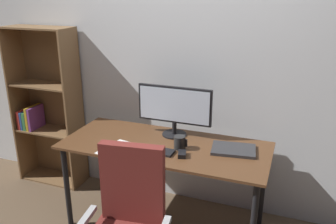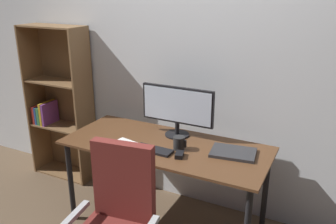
% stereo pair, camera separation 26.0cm
% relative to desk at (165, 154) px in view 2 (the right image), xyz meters
% --- Properties ---
extents(ground_plane, '(12.00, 12.00, 0.00)m').
position_rel_desk_xyz_m(ground_plane, '(0.00, 0.00, -0.66)').
color(ground_plane, brown).
extents(back_wall, '(6.40, 0.10, 2.60)m').
position_rel_desk_xyz_m(back_wall, '(0.00, 0.51, 0.64)').
color(back_wall, silver).
rests_on(back_wall, ground).
extents(desk, '(1.60, 0.69, 0.74)m').
position_rel_desk_xyz_m(desk, '(0.00, 0.00, 0.00)').
color(desk, '#56351E').
rests_on(desk, ground).
extents(monitor, '(0.61, 0.20, 0.41)m').
position_rel_desk_xyz_m(monitor, '(0.01, 0.20, 0.32)').
color(monitor, black).
rests_on(monitor, desk).
extents(keyboard, '(0.29, 0.12, 0.02)m').
position_rel_desk_xyz_m(keyboard, '(-0.02, -0.14, 0.09)').
color(keyboard, black).
rests_on(keyboard, desk).
extents(mouse, '(0.08, 0.11, 0.03)m').
position_rel_desk_xyz_m(mouse, '(0.19, -0.14, 0.10)').
color(mouse, black).
rests_on(mouse, desk).
extents(coffee_mug, '(0.10, 0.09, 0.10)m').
position_rel_desk_xyz_m(coffee_mug, '(0.13, -0.03, 0.14)').
color(coffee_mug, black).
rests_on(coffee_mug, desk).
extents(laptop, '(0.35, 0.27, 0.02)m').
position_rel_desk_xyz_m(laptop, '(0.52, 0.07, 0.10)').
color(laptop, '#2D2D30').
rests_on(laptop, desk).
extents(paper_sheet, '(0.26, 0.33, 0.00)m').
position_rel_desk_xyz_m(paper_sheet, '(-0.30, -0.20, 0.09)').
color(paper_sheet, white).
rests_on(paper_sheet, desk).
extents(bookshelf, '(0.66, 0.28, 1.56)m').
position_rel_desk_xyz_m(bookshelf, '(-1.38, 0.34, 0.11)').
color(bookshelf, brown).
rests_on(bookshelf, ground).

